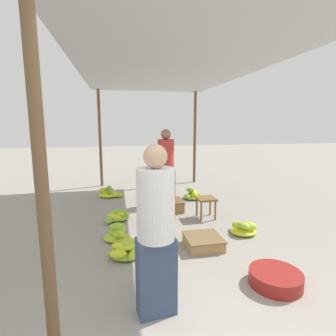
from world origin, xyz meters
TOP-DOWN VIEW (x-y plane):
  - canopy_post_front_left at (-1.38, 0.30)m, footprint 0.08×0.08m
  - canopy_post_back_left at (-1.38, 6.25)m, footprint 0.08×0.08m
  - canopy_post_back_right at (1.38, 6.25)m, footprint 0.08×0.08m
  - canopy_tarp at (0.00, 3.28)m, footprint 3.16×6.35m
  - vendor_foreground at (-0.61, 0.86)m, footprint 0.38×0.38m
  - stool at (0.68, 3.18)m, footprint 0.34×0.34m
  - basin_black at (0.74, 1.03)m, footprint 0.57×0.57m
  - banana_pile_left_0 at (-0.88, 1.94)m, footprint 0.44×0.40m
  - banana_pile_left_1 at (-0.96, 2.52)m, footprint 0.39×0.44m
  - banana_pile_left_2 at (-0.96, 3.37)m, footprint 0.51×0.49m
  - banana_pile_left_3 at (-1.14, 5.04)m, footprint 0.62×0.52m
  - banana_pile_right_0 at (1.05, 2.36)m, footprint 0.48×0.45m
  - banana_pile_right_1 at (0.82, 4.47)m, footprint 0.51×0.48m
  - crate_near at (0.25, 2.04)m, footprint 0.52×0.52m
  - crate_mid at (0.11, 3.73)m, footprint 0.50×0.50m
  - crate_far at (-0.23, 3.04)m, footprint 0.48×0.48m
  - shopper_walking_mid at (0.10, 4.14)m, footprint 0.46×0.46m

SIDE VIEW (x-z plane):
  - basin_black at x=0.74m, z-range 0.00..0.16m
  - banana_pile_right_1 at x=0.82m, z-range -0.05..0.21m
  - crate_near at x=0.25m, z-range 0.00..0.16m
  - banana_pile_left_2 at x=-0.96m, z-range -0.02..0.19m
  - banana_pile_left_3 at x=-1.14m, z-range -0.05..0.23m
  - banana_pile_right_0 at x=1.05m, z-range -0.02..0.20m
  - banana_pile_left_0 at x=-0.88m, z-range -0.04..0.22m
  - crate_far at x=-0.23m, z-range 0.00..0.19m
  - banana_pile_left_1 at x=-0.96m, z-range -0.03..0.25m
  - crate_mid at x=0.11m, z-range 0.00..0.22m
  - stool at x=0.68m, z-range 0.12..0.52m
  - vendor_foreground at x=-0.61m, z-range 0.03..1.62m
  - shopper_walking_mid at x=0.10m, z-range 0.03..1.69m
  - canopy_post_front_left at x=-1.38m, z-range 0.00..2.70m
  - canopy_post_back_left at x=-1.38m, z-range 0.00..2.70m
  - canopy_post_back_right at x=1.38m, z-range 0.00..2.70m
  - canopy_tarp at x=0.00m, z-range 2.70..2.74m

